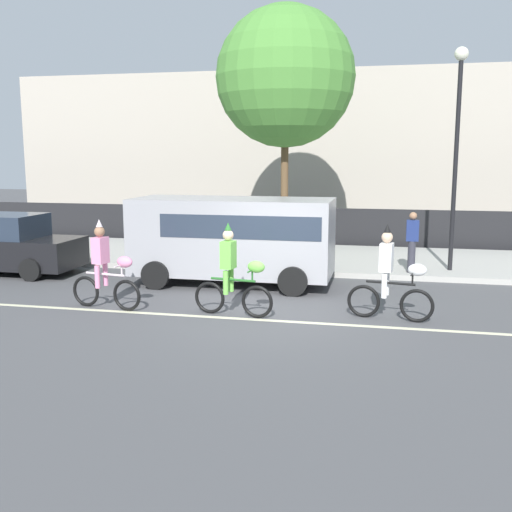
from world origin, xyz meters
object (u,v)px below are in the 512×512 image
(parade_cyclist_zebra, at_px, (391,279))
(parked_car_black, at_px, (6,245))
(pedestrian_onlooker, at_px, (412,241))
(parked_van_grey, at_px, (236,234))
(parade_cyclist_pink, at_px, (106,270))
(parade_cyclist_lime, at_px, (234,275))
(street_lamp_post, at_px, (458,127))

(parade_cyclist_zebra, bearing_deg, parked_car_black, 165.62)
(pedestrian_onlooker, bearing_deg, parked_car_black, -171.40)
(parked_van_grey, distance_m, parked_car_black, 6.63)
(parade_cyclist_zebra, distance_m, parked_van_grey, 4.68)
(parked_car_black, relative_size, pedestrian_onlooker, 2.53)
(parade_cyclist_pink, bearing_deg, parade_cyclist_zebra, 3.77)
(parade_cyclist_pink, height_order, parked_van_grey, parked_van_grey)
(parade_cyclist_pink, bearing_deg, pedestrian_onlooker, 36.17)
(parade_cyclist_lime, bearing_deg, parade_cyclist_zebra, 6.67)
(parade_cyclist_zebra, xyz_separation_m, street_lamp_post, (1.61, 4.95, 3.15))
(parade_cyclist_pink, relative_size, parked_van_grey, 0.38)
(parade_cyclist_pink, relative_size, parked_car_black, 0.47)
(parade_cyclist_pink, height_order, parked_car_black, parade_cyclist_pink)
(parked_van_grey, bearing_deg, parked_car_black, 179.52)
(street_lamp_post, bearing_deg, parked_car_black, -169.35)
(parked_van_grey, xyz_separation_m, street_lamp_post, (5.45, 2.32, 2.71))
(parade_cyclist_lime, xyz_separation_m, pedestrian_onlooker, (3.68, 4.71, 0.17))
(parade_cyclist_lime, distance_m, street_lamp_post, 7.78)
(parade_cyclist_pink, distance_m, parked_van_grey, 3.69)
(parked_van_grey, relative_size, parked_car_black, 1.22)
(parked_van_grey, height_order, street_lamp_post, street_lamp_post)
(parade_cyclist_zebra, height_order, pedestrian_onlooker, parade_cyclist_zebra)
(parade_cyclist_lime, height_order, pedestrian_onlooker, parade_cyclist_lime)
(parade_cyclist_lime, height_order, parked_car_black, parade_cyclist_lime)
(parade_cyclist_pink, bearing_deg, parked_van_grey, 55.34)
(parade_cyclist_lime, height_order, street_lamp_post, street_lamp_post)
(street_lamp_post, relative_size, pedestrian_onlooker, 3.62)
(parade_cyclist_zebra, relative_size, pedestrian_onlooker, 1.19)
(parade_cyclist_lime, distance_m, parked_van_grey, 3.11)
(street_lamp_post, distance_m, pedestrian_onlooker, 3.21)
(parade_cyclist_pink, bearing_deg, parade_cyclist_lime, 0.51)
(parade_cyclist_lime, relative_size, parade_cyclist_zebra, 1.00)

